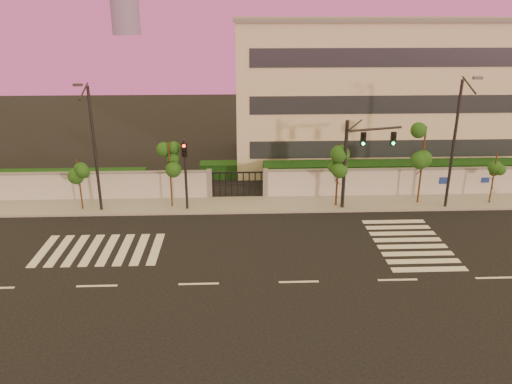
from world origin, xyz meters
TOP-DOWN VIEW (x-y plane):
  - ground at (0.00, 0.00)m, footprint 120.00×120.00m
  - sidewalk at (0.00, 10.50)m, footprint 60.00×3.00m
  - perimeter_wall at (0.10, 12.00)m, footprint 60.00×0.36m
  - hedge_row at (1.17, 14.74)m, footprint 41.00×4.25m
  - institutional_building at (9.00, 21.99)m, footprint 24.40×12.40m
  - road_markings at (-1.58, 3.76)m, footprint 57.00×7.62m
  - street_tree_b at (-13.50, 10.08)m, footprint 1.32×1.05m
  - street_tree_c at (-7.48, 10.29)m, footprint 1.32×1.05m
  - street_tree_d at (3.79, 10.05)m, footprint 1.64×1.30m
  - street_tree_e at (9.61, 10.31)m, footprint 1.60×1.27m
  - street_tree_f at (14.61, 10.07)m, footprint 1.30×1.03m
  - traffic_signal_main at (4.90, 9.58)m, footprint 3.85×1.15m
  - traffic_signal_secondary at (-6.42, 9.77)m, footprint 0.38×0.36m
  - streetlight_west at (-12.21, 9.68)m, footprint 0.53×2.12m
  - streetlight_east at (11.22, 9.30)m, footprint 0.55×2.20m

SIDE VIEW (x-z plane):
  - ground at x=0.00m, z-range 0.00..0.00m
  - road_markings at x=-1.58m, z-range 0.00..0.02m
  - sidewalk at x=0.00m, z-range 0.00..0.15m
  - hedge_row at x=1.17m, z-range -0.08..1.72m
  - perimeter_wall at x=0.10m, z-range -0.03..2.17m
  - street_tree_b at x=-13.50m, z-range 0.85..4.45m
  - street_tree_f at x=14.61m, z-range 0.88..4.60m
  - traffic_signal_secondary at x=-6.42m, z-range 0.66..5.60m
  - street_tree_d at x=3.79m, z-range 1.08..5.62m
  - street_tree_c at x=-7.48m, z-range 1.10..5.77m
  - traffic_signal_main at x=4.90m, z-range 0.81..6.97m
  - street_tree_e at x=9.61m, z-range 1.31..6.86m
  - streetlight_west at x=-12.21m, z-range 0.36..9.15m
  - streetlight_east at x=11.22m, z-range 0.37..9.50m
  - institutional_building at x=9.00m, z-range 0.03..12.28m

